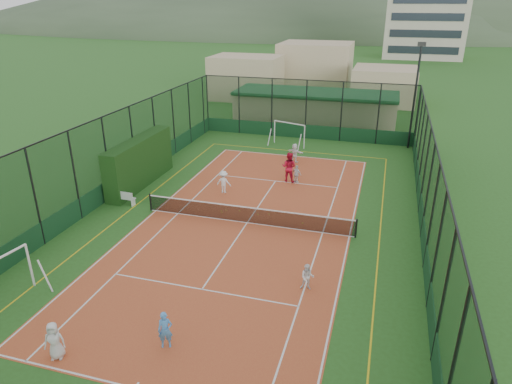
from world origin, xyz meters
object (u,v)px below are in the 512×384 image
futsal_goal_far (289,134)px  child_near_left (54,341)px  child_near_mid (165,330)px  child_far_left (224,182)px  child_far_back (295,153)px  coach (289,167)px  white_bench (122,197)px  child_near_right (307,277)px  child_far_right (297,174)px  floodlight_ne (415,97)px  clubhouse (315,108)px

futsal_goal_far → child_near_left: (-2.33, -25.89, -0.24)m
child_near_left → child_near_mid: (3.31, 1.53, -0.01)m
child_near_left → child_far_left: 15.03m
child_far_back → coach: bearing=115.3°
child_far_back → white_bench: bearing=70.5°
child_near_left → child_near_mid: bearing=2.2°
white_bench → child_near_right: child_near_right is taller
child_far_left → child_far_right: child_far_left is taller
floodlight_ne → futsal_goal_far: bearing=-167.4°
floodlight_ne → child_far_right: (-7.21, -10.09, -3.51)m
futsal_goal_far → child_far_back: 4.14m
floodlight_ne → futsal_goal_far: size_ratio=2.79×
clubhouse → futsal_goal_far: size_ratio=5.15×
white_bench → coach: coach is taller
child_near_mid → child_far_back: child_far_back is taller
white_bench → child_near_mid: 12.91m
child_near_left → child_far_back: child_far_back is taller
futsal_goal_far → child_far_left: (-1.77, -10.87, -0.23)m
coach → clubhouse: bearing=-79.4°
white_bench → child_far_back: size_ratio=1.14×
floodlight_ne → child_far_left: bearing=-130.9°
floodlight_ne → coach: bearing=-127.9°
child_far_right → child_near_left: bearing=96.5°
child_far_back → child_near_mid: bearing=108.3°
clubhouse → child_near_left: (-3.21, -33.41, -0.86)m
white_bench → child_far_left: 6.13m
child_far_right → coach: (-0.56, 0.13, 0.40)m
child_near_mid → floodlight_ne: bearing=48.5°
clubhouse → coach: bearing=-86.9°
futsal_goal_far → child_far_right: bearing=-55.2°
futsal_goal_far → child_far_left: futsal_goal_far is taller
floodlight_ne → child_near_mid: 28.02m
floodlight_ne → child_near_left: (-11.81, -28.01, -3.41)m
futsal_goal_far → child_far_back: futsal_goal_far is taller
child_near_right → child_far_left: size_ratio=0.82×
child_near_mid → clubhouse: bearing=66.4°
floodlight_ne → child_far_left: (-11.24, -12.99, -3.40)m
child_near_left → child_far_right: size_ratio=1.16×
floodlight_ne → child_far_back: bearing=-143.6°
child_far_left → coach: size_ratio=0.71×
child_near_mid → child_far_right: size_ratio=1.15×
child_far_right → child_far_left: bearing=56.6°
child_near_left → child_far_back: (3.62, 21.96, 0.01)m
child_near_right → child_far_left: child_far_left is taller
futsal_goal_far → child_far_left: size_ratio=2.06×
floodlight_ne → child_near_mid: (-8.49, -26.48, -3.42)m
floodlight_ne → futsal_goal_far: floodlight_ne is taller
child_near_left → child_far_left: size_ratio=0.98×
futsal_goal_far → coach: (1.71, -7.85, 0.06)m
coach → child_near_left: bearing=84.8°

